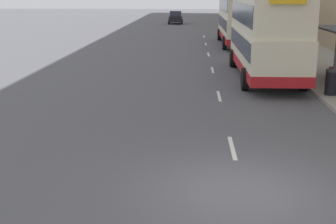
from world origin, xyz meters
name	(u,v)px	position (x,y,z in m)	size (l,w,h in m)	color
ground_plane	(244,192)	(0.00, 0.00, 0.00)	(220.00, 220.00, 0.00)	#515156
pavement	(268,34)	(6.50, 38.50, 0.07)	(5.00, 93.00, 0.14)	gray
lane_mark_0	(232,148)	(0.00, 2.98, 0.01)	(0.12, 2.00, 0.01)	silver
lane_mark_1	(219,96)	(0.00, 9.67, 0.01)	(0.12, 2.00, 0.01)	silver
lane_mark_2	(212,70)	(0.00, 16.35, 0.01)	(0.12, 2.00, 0.01)	silver
lane_mark_3	(208,54)	(0.00, 23.04, 0.01)	(0.12, 2.00, 0.01)	silver
lane_mark_4	(206,44)	(0.00, 29.72, 0.01)	(0.12, 2.00, 0.01)	silver
lane_mark_5	(204,36)	(0.00, 36.41, 0.01)	(0.12, 2.00, 0.01)	silver
double_decker_bus_near	(266,32)	(2.47, 14.10, 2.28)	(2.85, 10.26, 4.30)	beige
double_decker_bus_ahead	(238,16)	(2.57, 29.24, 2.28)	(2.85, 10.89, 4.30)	beige
car_0	(176,17)	(-3.40, 54.93, 0.85)	(1.91, 3.80, 1.71)	black
litter_bin	(332,82)	(4.55, 9.55, 0.67)	(0.55, 0.55, 1.05)	black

